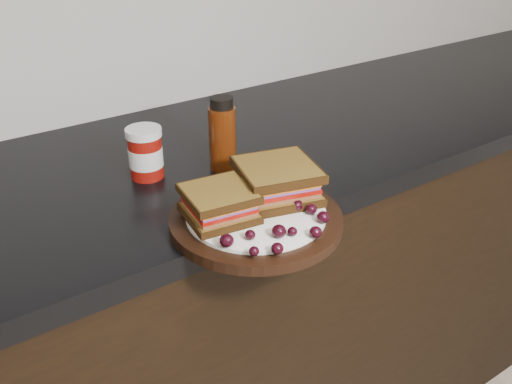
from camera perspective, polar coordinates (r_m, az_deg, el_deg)
base_cabinets at (r=1.43m, az=-5.34°, el=-13.79°), size 3.96×0.58×0.86m
countertop at (r=1.17m, az=-6.32°, el=2.69°), size 3.98×0.60×0.04m
plate at (r=0.92m, az=0.00°, el=-2.78°), size 0.28×0.28×0.02m
sandwich_left at (r=0.89m, az=-3.71°, el=-1.15°), size 0.12×0.12×0.05m
sandwich_right at (r=0.95m, az=2.12°, el=1.11°), size 0.15×0.15×0.06m
grape_0 at (r=0.83m, az=-2.95°, el=-4.88°), size 0.02×0.02×0.02m
grape_1 at (r=0.84m, az=-0.59°, el=-4.30°), size 0.02×0.02×0.01m
grape_2 at (r=0.81m, az=-0.19°, el=-5.94°), size 0.02×0.02×0.01m
grape_3 at (r=0.81m, az=2.14°, el=-5.66°), size 0.02×0.02×0.02m
grape_4 at (r=0.85m, az=2.31°, el=-3.94°), size 0.02×0.02×0.02m
grape_5 at (r=0.85m, az=3.66°, el=-3.96°), size 0.02×0.02×0.01m
grape_6 at (r=0.85m, az=5.98°, el=-4.01°), size 0.02×0.02×0.02m
grape_7 at (r=0.89m, az=6.73°, el=-2.52°), size 0.02×0.02×0.02m
grape_8 at (r=0.91m, az=5.55°, el=-1.72°), size 0.02×0.02×0.02m
grape_9 at (r=0.92m, az=4.14°, el=-1.33°), size 0.02×0.02×0.02m
grape_10 at (r=0.95m, az=4.53°, el=-0.16°), size 0.02×0.02×0.02m
grape_11 at (r=0.95m, az=3.05°, el=-0.07°), size 0.02×0.02×0.02m
grape_12 at (r=0.97m, az=3.26°, el=0.47°), size 0.02×0.02×0.02m
grape_13 at (r=0.98m, az=1.14°, el=0.78°), size 0.02×0.02×0.02m
grape_14 at (r=0.91m, az=-4.65°, el=-1.52°), size 0.02×0.02×0.02m
grape_15 at (r=0.90m, az=-3.15°, el=-1.95°), size 0.02×0.02×0.02m
grape_16 at (r=0.88m, az=-4.61°, el=-2.96°), size 0.02×0.02×0.02m
grape_17 at (r=0.87m, az=-4.63°, el=-3.29°), size 0.02×0.02×0.02m
grape_18 at (r=0.91m, az=-5.52°, el=-1.55°), size 0.02×0.02×0.02m
grape_19 at (r=0.90m, az=-4.56°, el=-1.95°), size 0.02×0.02×0.02m
grape_20 at (r=0.88m, az=-3.14°, el=-2.74°), size 0.02×0.02×0.02m
condiment_jar at (r=1.07m, az=-10.99°, el=3.86°), size 0.09×0.09×0.10m
oil_bottle at (r=1.08m, az=-3.38°, el=5.81°), size 0.05×0.05×0.14m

